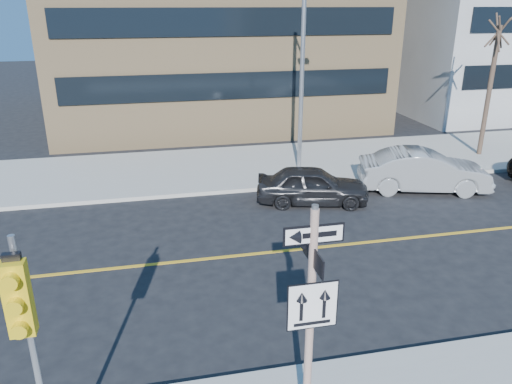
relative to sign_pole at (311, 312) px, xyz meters
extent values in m
plane|color=black|center=(0.00, 2.51, -2.44)|extent=(120.00, 120.00, 0.00)
cylinder|color=beige|center=(0.00, 0.01, -0.29)|extent=(0.13, 0.13, 4.00)
cylinder|color=gray|center=(0.00, 0.01, 1.74)|extent=(0.10, 0.10, 0.06)
cube|color=black|center=(0.00, 0.01, 1.31)|extent=(0.92, 0.03, 0.30)
cube|color=black|center=(0.00, 0.01, 0.96)|extent=(0.03, 0.92, 0.30)
cube|color=white|center=(0.00, -0.07, 0.16)|extent=(0.80, 0.03, 0.80)
cylinder|color=gray|center=(-4.00, 0.01, -0.29)|extent=(0.09, 0.09, 4.00)
cube|color=yellow|center=(-4.00, -0.19, 0.91)|extent=(0.32, 0.22, 1.05)
sphere|color=#8C0705|center=(-4.00, -0.31, 1.26)|extent=(0.17, 0.17, 0.17)
sphere|color=black|center=(-4.00, -0.31, 0.91)|extent=(0.17, 0.17, 0.17)
sphere|color=black|center=(-4.00, -0.31, 0.56)|extent=(0.17, 0.17, 0.17)
imported|color=black|center=(3.41, 9.95, -1.75)|extent=(2.54, 4.30, 1.37)
imported|color=gray|center=(8.02, 10.28, -1.64)|extent=(2.93, 5.12, 1.60)
cylinder|color=gray|center=(4.00, 13.51, 1.71)|extent=(0.18, 0.18, 8.00)
cylinder|color=#3D3024|center=(13.00, 13.81, 0.61)|extent=(0.22, 0.22, 5.80)
camera|label=1|loc=(-2.20, -6.14, 4.45)|focal=35.00mm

